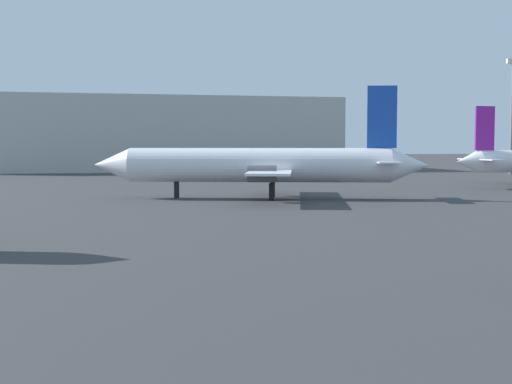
% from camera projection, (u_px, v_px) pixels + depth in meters
% --- Properties ---
extents(airplane_distant, '(31.03, 19.90, 10.49)m').
position_uv_depth(airplane_distant, '(262.00, 165.00, 64.29)').
color(airplane_distant, white).
rests_on(airplane_distant, ground_plane).
extents(light_mast_right, '(2.40, 0.50, 19.16)m').
position_uv_depth(light_mast_right, '(512.00, 109.00, 114.23)').
color(light_mast_right, slate).
rests_on(light_mast_right, ground_plane).
extents(terminal_building, '(70.67, 26.01, 13.91)m').
position_uv_depth(terminal_building, '(152.00, 134.00, 135.05)').
color(terminal_building, '#B7B7B2').
rests_on(terminal_building, ground_plane).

